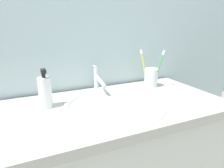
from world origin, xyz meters
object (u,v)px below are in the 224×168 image
Objects in this scene: toothbrush_cup at (151,77)px; soap_dispenser at (45,92)px; faucet at (98,80)px; toothbrush_yellow at (144,65)px; toothbrush_green at (160,66)px.

soap_dispenser is at bearing -173.80° from toothbrush_cup.
faucet is 0.80× the size of toothbrush_yellow.
soap_dispenser reaches higher than toothbrush_cup.
faucet is 0.28m from toothbrush_yellow.
toothbrush_yellow is 0.56m from soap_dispenser.
toothbrush_cup is 0.51× the size of toothbrush_yellow.
toothbrush_cup is 0.60× the size of soap_dispenser.
toothbrush_yellow reaches higher than faucet.
faucet is 0.79× the size of toothbrush_green.
toothbrush_cup is 0.51× the size of toothbrush_green.
toothbrush_cup is (0.31, -0.04, -0.01)m from faucet.
toothbrush_green reaches higher than toothbrush_cup.
faucet is 0.35m from toothbrush_green.
toothbrush_cup is 0.59m from soap_dispenser.
toothbrush_cup is at bearing 142.02° from toothbrush_green.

